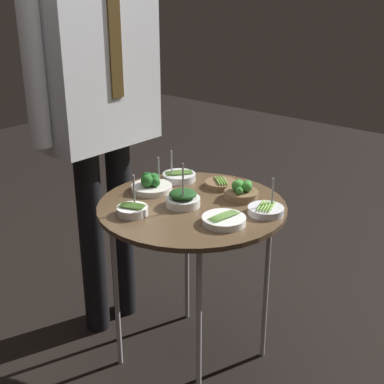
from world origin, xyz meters
name	(u,v)px	position (x,y,z in m)	size (l,w,h in m)	color
ground_plane	(192,358)	(0.00, 0.00, 0.00)	(8.00, 8.00, 0.00)	black
serving_cart	(192,216)	(0.00, 0.00, 0.67)	(0.72, 0.72, 0.72)	brown
bowl_spinach_mid_right	(183,199)	(-0.03, 0.02, 0.75)	(0.13, 0.13, 0.18)	white
bowl_asparagus_front_left	(179,176)	(0.16, 0.21, 0.74)	(0.14, 0.14, 0.14)	silver
bowl_broccoli_front_center	(241,192)	(0.17, -0.11, 0.75)	(0.13, 0.13, 0.07)	brown
bowl_asparagus_back_left	(224,220)	(-0.06, -0.20, 0.73)	(0.16, 0.16, 0.03)	white
bowl_asparagus_far_rim	(221,184)	(0.22, 0.03, 0.73)	(0.13, 0.13, 0.03)	brown
bowl_asparagus_back_right	(266,210)	(0.11, -0.26, 0.74)	(0.13, 0.13, 0.13)	silver
bowl_broccoli_near_rim	(151,185)	(0.00, 0.22, 0.75)	(0.17, 0.17, 0.13)	silver
bowl_asparagus_front_right	(132,210)	(-0.21, 0.10, 0.74)	(0.11, 0.11, 0.14)	white
waiter_figure	(97,85)	(-0.02, 0.49, 1.12)	(0.65, 0.24, 1.76)	black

